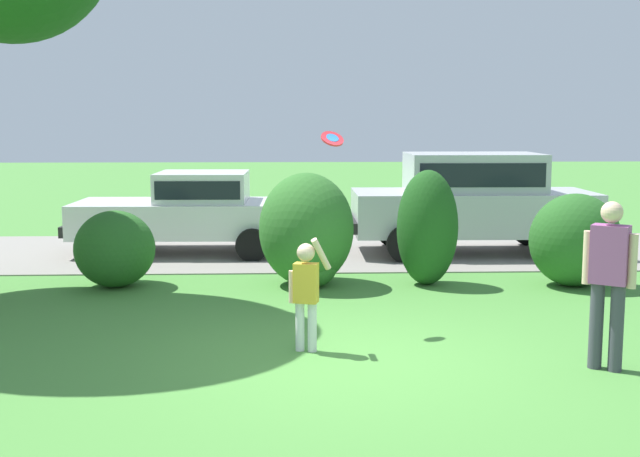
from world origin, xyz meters
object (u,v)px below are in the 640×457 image
at_px(adult_onlooker, 609,276).
at_px(frisbee, 332,139).
at_px(parked_suv, 472,198).
at_px(parked_sedan, 192,209).
at_px(child_thrower, 306,288).

bearing_deg(adult_onlooker, frisbee, 146.55).
relative_size(parked_suv, frisbee, 14.92).
height_order(parked_sedan, parked_suv, parked_suv).
height_order(parked_suv, adult_onlooker, parked_suv).
bearing_deg(child_thrower, frisbee, 71.70).
bearing_deg(parked_sedan, frisbee, -66.90).
distance_m(parked_sedan, child_thrower, 6.96).
bearing_deg(parked_suv, frisbee, -118.83).
bearing_deg(child_thrower, parked_suv, 62.74).
relative_size(parked_sedan, parked_suv, 0.94).
relative_size(parked_sedan, adult_onlooker, 2.54).
xyz_separation_m(parked_sedan, adult_onlooker, (5.12, -7.42, 0.13)).
bearing_deg(child_thrower, parked_sedan, 107.24).
relative_size(frisbee, adult_onlooker, 0.18).
bearing_deg(adult_onlooker, parked_sedan, 124.60).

